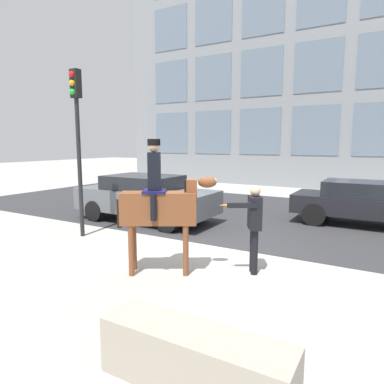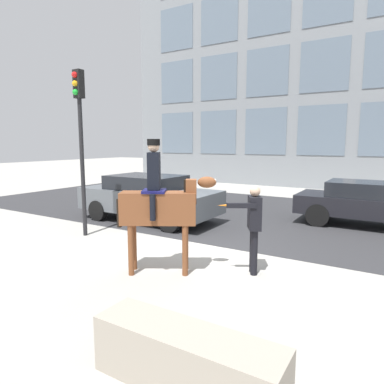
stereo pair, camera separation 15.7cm
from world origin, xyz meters
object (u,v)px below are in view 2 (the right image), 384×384
object	(u,v)px
street_car_near_lane	(149,197)
traffic_light	(80,128)
pedestrian_bystander	(254,223)
planter_ledge	(186,360)
mounted_horse_lead	(160,204)
street_car_far_lane	(365,202)

from	to	relation	value
street_car_near_lane	traffic_light	world-z (taller)	traffic_light
pedestrian_bystander	planter_ledge	distance (m)	3.46
mounted_horse_lead	pedestrian_bystander	size ratio (longest dim) A/B	1.51
street_car_far_lane	pedestrian_bystander	bearing A→B (deg)	-105.15
pedestrian_bystander	street_car_near_lane	bearing A→B (deg)	-59.01
planter_ledge	mounted_horse_lead	bearing A→B (deg)	131.13
pedestrian_bystander	planter_ledge	bearing A→B (deg)	70.37
pedestrian_bystander	planter_ledge	xyz separation A→B (m)	(0.59, -3.34, -0.70)
traffic_light	planter_ledge	world-z (taller)	traffic_light
traffic_light	pedestrian_bystander	bearing A→B (deg)	-2.56
planter_ledge	pedestrian_bystander	bearing A→B (deg)	100.06
street_car_near_lane	traffic_light	size ratio (longest dim) A/B	1.05
mounted_horse_lead	planter_ledge	size ratio (longest dim) A/B	1.26
pedestrian_bystander	street_car_near_lane	distance (m)	5.29
pedestrian_bystander	traffic_light	distance (m)	5.32
mounted_horse_lead	traffic_light	distance (m)	3.91
street_car_near_lane	planter_ledge	size ratio (longest dim) A/B	2.25
mounted_horse_lead	street_car_near_lane	bearing A→B (deg)	100.93
pedestrian_bystander	planter_ledge	world-z (taller)	pedestrian_bystander
pedestrian_bystander	traffic_light	bearing A→B (deg)	-32.25
street_car_far_lane	planter_ledge	bearing A→B (deg)	-95.71
street_car_far_lane	traffic_light	world-z (taller)	traffic_light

